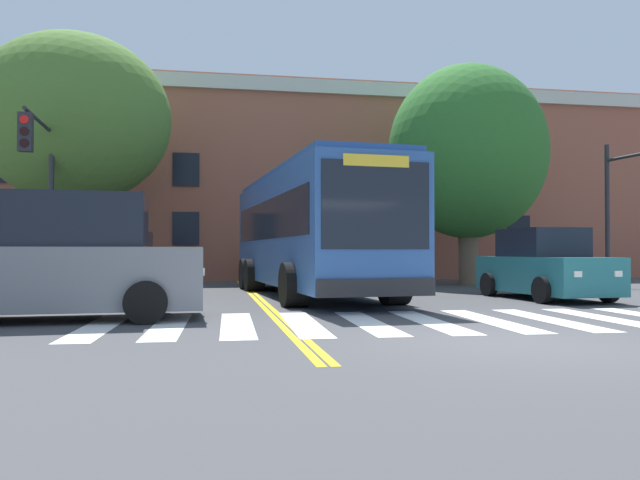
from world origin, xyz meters
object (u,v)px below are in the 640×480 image
at_px(city_bus, 310,230).
at_px(street_tree_curbside_small, 73,119).
at_px(traffic_light_far_corner, 41,170).
at_px(car_grey_cross_street, 58,261).
at_px(car_teal_far_lane, 544,267).
at_px(traffic_light_overhead, 314,200).
at_px(street_tree_curbside_large, 468,152).
at_px(car_tan_near_lane, 118,269).
at_px(car_navy_behind_bus, 269,261).

bearing_deg(city_bus, street_tree_curbside_small, 145.87).
xyz_separation_m(city_bus, traffic_light_far_corner, (-7.55, 1.33, 1.72)).
bearing_deg(car_grey_cross_street, traffic_light_far_corner, 106.40).
bearing_deg(car_teal_far_lane, traffic_light_overhead, 136.23).
distance_m(car_teal_far_lane, traffic_light_far_corner, 14.23).
relative_size(traffic_light_far_corner, street_tree_curbside_large, 0.61).
height_order(traffic_light_far_corner, traffic_light_overhead, traffic_light_far_corner).
bearing_deg(car_grey_cross_street, car_teal_far_lane, 15.10).
height_order(car_teal_far_lane, street_tree_curbside_large, street_tree_curbside_large).
xyz_separation_m(car_teal_far_lane, traffic_light_overhead, (-5.34, 5.11, 2.11)).
height_order(city_bus, car_tan_near_lane, city_bus).
xyz_separation_m(car_grey_cross_street, traffic_light_far_corner, (-1.97, 6.69, 2.49)).
relative_size(car_grey_cross_street, traffic_light_overhead, 1.16).
distance_m(city_bus, street_tree_curbside_small, 9.82).
bearing_deg(traffic_light_overhead, street_tree_curbside_small, 164.83).
xyz_separation_m(city_bus, traffic_light_overhead, (0.61, 2.86, 1.09)).
distance_m(car_tan_near_lane, street_tree_curbside_large, 13.78).
bearing_deg(city_bus, car_grey_cross_street, -136.18).
relative_size(car_tan_near_lane, traffic_light_overhead, 0.86).
distance_m(city_bus, car_tan_near_lane, 5.30).
height_order(car_teal_far_lane, traffic_light_overhead, traffic_light_overhead).
bearing_deg(street_tree_curbside_large, traffic_light_overhead, -164.20).
xyz_separation_m(car_navy_behind_bus, street_tree_curbside_small, (-7.27, -5.05, 4.99)).
bearing_deg(city_bus, traffic_light_far_corner, 170.02).
xyz_separation_m(street_tree_curbside_large, street_tree_curbside_small, (-14.25, 0.43, 0.81)).
relative_size(car_grey_cross_street, traffic_light_far_corner, 1.00).
relative_size(traffic_light_overhead, street_tree_curbside_large, 0.53).
bearing_deg(car_grey_cross_street, street_tree_curbside_small, 100.12).
bearing_deg(street_tree_curbside_small, car_navy_behind_bus, 34.78).
height_order(car_navy_behind_bus, traffic_light_overhead, traffic_light_overhead).
distance_m(car_tan_near_lane, traffic_light_far_corner, 4.29).
relative_size(traffic_light_far_corner, street_tree_curbside_small, 0.60).
xyz_separation_m(car_teal_far_lane, car_navy_behind_bus, (-6.12, 12.34, -0.02)).
distance_m(city_bus, street_tree_curbside_large, 8.81).
xyz_separation_m(car_tan_near_lane, car_navy_behind_bus, (4.95, 10.95, 0.01)).
distance_m(traffic_light_far_corner, street_tree_curbside_large, 14.80).
xyz_separation_m(car_navy_behind_bus, traffic_light_overhead, (0.78, -7.23, 2.13)).
bearing_deg(city_bus, car_teal_far_lane, -20.73).
xyz_separation_m(car_tan_near_lane, street_tree_curbside_small, (-2.32, 5.90, 5.01)).
xyz_separation_m(car_grey_cross_street, street_tree_curbside_small, (-1.86, 10.40, 4.72)).
bearing_deg(traffic_light_far_corner, car_tan_near_lane, -41.98).
distance_m(city_bus, traffic_light_overhead, 3.12).
height_order(car_tan_near_lane, street_tree_curbside_small, street_tree_curbside_small).
bearing_deg(traffic_light_overhead, car_teal_far_lane, -43.77).
height_order(car_teal_far_lane, street_tree_curbside_small, street_tree_curbside_small).
distance_m(city_bus, car_teal_far_lane, 6.44).
distance_m(car_grey_cross_street, street_tree_curbside_large, 16.38).
distance_m(traffic_light_overhead, street_tree_curbside_large, 6.76).
xyz_separation_m(traffic_light_overhead, street_tree_curbside_small, (-8.05, 2.18, 2.86)).
relative_size(car_teal_far_lane, street_tree_curbside_large, 0.51).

